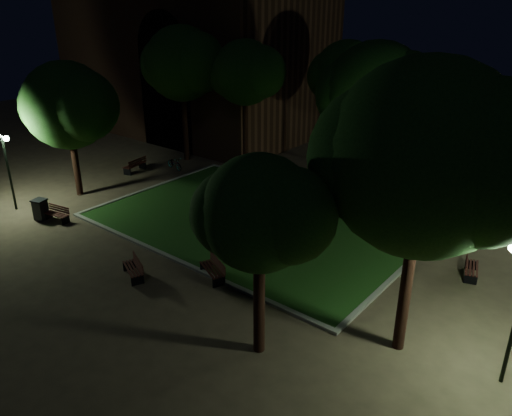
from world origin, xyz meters
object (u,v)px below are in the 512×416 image
Objects in this scene: bench_near_right at (214,269)px; trash_bin at (41,209)px; monument at (255,205)px; bench_west_near at (57,214)px; bicycle at (175,163)px; bench_far_side at (387,193)px; bench_right_side at (470,268)px; bench_left_side at (135,166)px; bench_near_left at (134,269)px.

trash_bin is at bearing -148.60° from bench_near_right.
monument is at bearing 136.03° from bench_near_right.
bench_west_near is 9.24m from bicycle.
bench_far_side is 1.04× the size of bicycle.
bench_right_side is at bearing 23.05° from trash_bin.
bench_near_right is 1.07× the size of bicycle.
bench_left_side is at bearing 178.20° from bench_near_right.
bench_west_near is at bearing 36.16° from bench_far_side.
bench_right_side is 19.13m from bicycle.
trash_bin is 0.71× the size of bicycle.
monument is 2.10× the size of bench_near_left.
bench_right_side is (9.86, 1.46, -0.59)m from monument.
monument reaches higher than bench_near_left.
bench_near_left is 1.44× the size of trash_bin.
monument reaches higher than trash_bin.
bench_left_side reaches higher than bench_west_near.
bench_far_side is (11.48, 12.96, 0.01)m from bench_west_near.
bench_left_side is 1.11× the size of bench_far_side.
bench_near_left reaches higher than bench_right_side.
monument is 2.07× the size of bench_far_side.
bench_near_left is at bearing 41.18° from bench_left_side.
bicycle is (-11.21, 8.21, 0.00)m from bench_near_right.
bench_near_left is 14.57m from bench_far_side.
trash_bin reaches higher than bicycle.
bench_west_near is 0.99× the size of bicycle.
bench_near_right is 1.03× the size of bench_far_side.
monument is 5.50m from bench_near_right.
monument reaches higher than bicycle.
trash_bin reaches higher than bench_far_side.
bench_west_near is at bearing -142.28° from monument.
bench_near_left is 13.37m from bench_right_side.
bench_far_side is 1.46× the size of trash_bin.
trash_bin is (-0.82, -0.37, 0.17)m from bench_west_near.
trash_bin reaches higher than bench_near_right.
bench_near_left is 8.11m from trash_bin.
monument is 2.01× the size of bench_near_right.
bench_far_side is at bearing 47.33° from trash_bin.
trash_bin is at bearing 5.45° from bench_left_side.
bench_near_left is 1.02× the size of bench_right_side.
bench_left_side is 2.46m from bicycle.
bench_left_side is at bearing 75.10° from bench_right_side.
bench_near_right is (2.51, 1.91, 0.02)m from bench_near_left.
bench_left_side is at bearing 173.74° from monument.
bicycle is (-12.90, -3.83, 0.01)m from bench_far_side.
bench_left_side is 1.62× the size of trash_bin.
bench_west_near is at bearing -150.18° from bench_near_right.
bench_far_side is at bearing 96.87° from bench_near_left.
bench_left_side is (-12.71, 6.25, 0.03)m from bench_near_right.
bench_west_near is 0.91m from trash_bin.
bicycle is at bearing 88.54° from bench_west_near.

